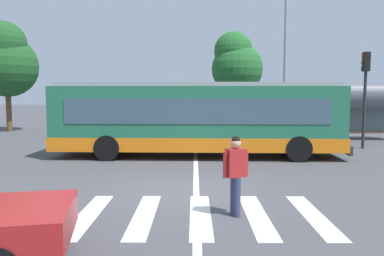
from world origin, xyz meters
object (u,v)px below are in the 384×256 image
Objects in this scene: traffic_light_far_corner at (365,84)px; background_tree_right at (236,64)px; parked_car_blue at (163,122)px; bus_stop_shelter at (367,97)px; city_transit_bus at (197,118)px; pedestrian_crossing_street at (236,171)px; parked_car_charcoal at (83,122)px; parked_car_black at (207,122)px; twin_arm_street_lamp at (286,40)px; background_tree_left at (6,60)px; parked_car_silver at (121,122)px; parked_car_teal at (243,121)px.

background_tree_right is at bearing 111.86° from traffic_light_far_corner.
parked_car_blue is 8.71m from background_tree_right.
parked_car_blue is 1.11× the size of bus_stop_shelter.
city_transit_bus is 6.90× the size of pedestrian_crossing_street.
pedestrian_crossing_street is at bearing -63.76° from parked_car_charcoal.
parked_car_charcoal and parked_car_black have the same top height.
parked_car_black is at bearing 160.82° from bus_stop_shelter.
traffic_light_far_corner is 0.61× the size of background_tree_right.
parked_car_black is at bearing 160.86° from twin_arm_street_lamp.
background_tree_right reaches higher than bus_stop_shelter.
bus_stop_shelter is 0.55× the size of background_tree_right.
twin_arm_street_lamp is (-4.29, 1.50, 3.39)m from bus_stop_shelter.
background_tree_right is (10.60, 5.27, 4.18)m from parked_car_charcoal.
parked_car_charcoal is 1.13× the size of bus_stop_shelter.
twin_arm_street_lamp is at bearing -9.52° from background_tree_left.
background_tree_right is (2.44, 5.45, 4.18)m from parked_car_black.
parked_car_blue is (-2.15, 8.72, -0.82)m from city_transit_bus.
city_transit_bus is at bearing -94.60° from parked_car_black.
pedestrian_crossing_street is 17.63m from parked_car_silver.
traffic_light_far_corner is at bearing -56.44° from parked_car_teal.
background_tree_left reaches higher than city_transit_bus.
traffic_light_far_corner reaches higher than parked_car_black.
parked_car_silver is at bearing 167.29° from bus_stop_shelter.
parked_car_silver is at bearing 178.09° from parked_car_black.
pedestrian_crossing_street is at bearing -52.58° from background_tree_left.
parked_car_silver is 1.01× the size of traffic_light_far_corner.
parked_car_blue and parked_car_black have the same top height.
parked_car_teal is at bearing -2.69° from background_tree_left.
twin_arm_street_lamp is (5.31, 7.18, 4.21)m from city_transit_bus.
city_transit_bus is 1.24× the size of twin_arm_street_lamp.
parked_car_silver is 14.69m from traffic_light_far_corner.
parked_car_black is (5.65, -0.19, 0.00)m from parked_car_silver.
parked_car_black is at bearing -6.13° from background_tree_left.
bus_stop_shelter is at bearing 63.81° from traffic_light_far_corner.
parked_car_charcoal is 1.01× the size of traffic_light_far_corner.
background_tree_left is at bearing 170.48° from twin_arm_street_lamp.
parked_car_charcoal is 5.31m from parked_car_blue.
background_tree_left is at bearing 141.69° from city_transit_bus.
twin_arm_street_lamp reaches higher than parked_car_black.
parked_car_teal is (3.16, 9.49, -0.82)m from city_transit_bus.
city_transit_bus is at bearing -50.27° from parked_car_charcoal.
pedestrian_crossing_street reaches higher than parked_car_blue.
city_transit_bus is 2.61× the size of traffic_light_far_corner.
parked_car_blue is at bearing -2.63° from parked_car_charcoal.
parked_car_silver and parked_car_teal have the same top height.
parked_car_teal is 1.01× the size of traffic_light_far_corner.
background_tree_right is at bearing 127.06° from bus_stop_shelter.
parked_car_black is 9.98m from traffic_light_far_corner.
parked_car_teal is at bearing -89.79° from background_tree_right.
traffic_light_far_corner is 0.48× the size of twin_arm_street_lamp.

